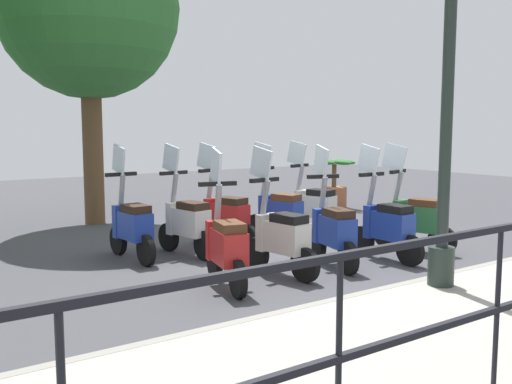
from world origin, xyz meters
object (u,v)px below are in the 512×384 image
at_px(scooter_near_3, 280,236).
at_px(scooter_near_0, 415,218).
at_px(scooter_near_1, 386,224).
at_px(scooter_far_4, 131,224).
at_px(scooter_near_2, 332,229).
at_px(lamp_post_near, 447,112).
at_px(potted_palm, 334,187).
at_px(tree_distant, 88,9).
at_px(scooter_far_1, 278,211).
at_px(scooter_far_3, 186,221).
at_px(scooter_far_2, 224,215).
at_px(scooter_near_4, 226,245).
at_px(scooter_far_0, 313,206).

bearing_deg(scooter_near_3, scooter_near_0, -98.00).
relative_size(scooter_near_1, scooter_far_4, 1.00).
bearing_deg(scooter_near_2, lamp_post_near, -166.03).
bearing_deg(scooter_near_0, potted_palm, -45.01).
bearing_deg(tree_distant, scooter_near_3, -173.21).
xyz_separation_m(scooter_far_1, scooter_far_3, (0.01, 1.57, 0.00)).
xyz_separation_m(scooter_near_0, scooter_far_1, (1.59, 1.23, 0.00)).
bearing_deg(scooter_near_3, scooter_far_2, -16.44).
distance_m(scooter_near_1, scooter_near_4, 2.43).
distance_m(potted_palm, scooter_near_4, 6.60).
bearing_deg(tree_distant, scooter_far_3, -177.24).
relative_size(tree_distant, scooter_near_2, 3.54).
bearing_deg(scooter_far_3, scooter_near_0, -129.05).
bearing_deg(scooter_far_1, lamp_post_near, 157.26).
xyz_separation_m(scooter_near_0, scooter_near_3, (0.02, 2.38, 0.00)).
distance_m(lamp_post_near, scooter_far_1, 3.57).
height_order(scooter_near_0, scooter_near_3, same).
distance_m(tree_distant, potted_palm, 6.12).
xyz_separation_m(tree_distant, scooter_near_0, (-4.89, -2.96, -3.34)).
distance_m(tree_distant, scooter_near_1, 6.44).
xyz_separation_m(potted_palm, scooter_near_3, (-3.93, 4.44, 0.04)).
height_order(tree_distant, scooter_far_0, tree_distant).
bearing_deg(potted_palm, scooter_near_3, 131.55).
xyz_separation_m(potted_palm, scooter_far_4, (-2.18, 5.58, 0.04)).
xyz_separation_m(scooter_near_3, scooter_far_4, (1.76, 1.15, 0.00)).
distance_m(scooter_near_4, scooter_far_2, 2.07).
xyz_separation_m(potted_palm, scooter_near_1, (-4.10, 2.81, 0.04)).
height_order(scooter_near_4, scooter_far_4, same).
bearing_deg(scooter_near_2, potted_palm, -28.58).
bearing_deg(tree_distant, scooter_near_4, 177.40).
distance_m(lamp_post_near, tree_distant, 6.96).
distance_m(scooter_near_2, scooter_far_4, 2.64).
bearing_deg(scooter_near_3, lamp_post_near, -162.24).
height_order(scooter_near_4, scooter_far_0, same).
bearing_deg(scooter_near_2, scooter_far_3, 51.02).
distance_m(scooter_near_4, scooter_far_4, 1.86).
bearing_deg(scooter_near_2, scooter_far_2, 31.06).
height_order(scooter_far_1, scooter_far_4, same).
xyz_separation_m(scooter_near_1, scooter_far_1, (1.74, 0.48, 0.00)).
height_order(scooter_near_2, scooter_far_4, same).
distance_m(potted_palm, scooter_far_4, 5.99).
bearing_deg(scooter_near_0, scooter_near_2, 73.24).
distance_m(tree_distant, scooter_near_2, 6.09).
height_order(lamp_post_near, scooter_near_4, lamp_post_near).
distance_m(scooter_near_2, scooter_far_3, 2.02).
distance_m(scooter_near_0, scooter_near_2, 1.58).
bearing_deg(tree_distant, scooter_near_2, -164.31).
relative_size(scooter_near_1, scooter_near_4, 1.00).
relative_size(scooter_far_2, scooter_far_4, 1.00).
relative_size(scooter_near_2, scooter_near_4, 1.00).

